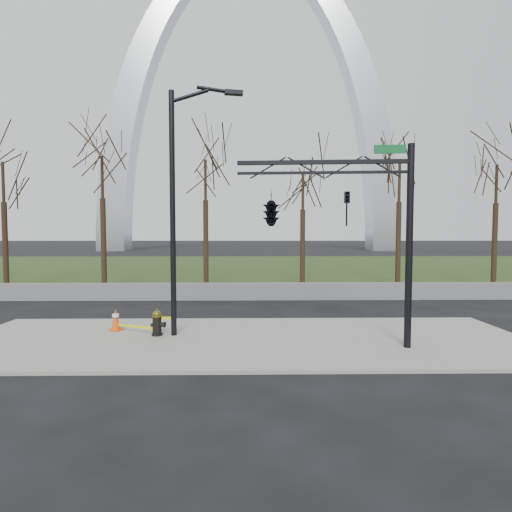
{
  "coord_description": "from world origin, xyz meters",
  "views": [
    {
      "loc": [
        0.18,
        -12.29,
        3.37
      ],
      "look_at": [
        0.4,
        2.0,
        2.62
      ],
      "focal_mm": 27.38,
      "sensor_mm": 36.0,
      "label": 1
    }
  ],
  "objects_px": {
    "traffic_cone": "(116,320)",
    "traffic_signal_mast": "(297,209)",
    "fire_hydrant": "(157,323)",
    "street_light": "(180,195)"
  },
  "relations": [
    {
      "from": "fire_hydrant",
      "to": "traffic_cone",
      "type": "height_order",
      "value": "fire_hydrant"
    },
    {
      "from": "fire_hydrant",
      "to": "traffic_signal_mast",
      "type": "xyz_separation_m",
      "value": [
        4.43,
        -1.24,
        3.64
      ]
    },
    {
      "from": "traffic_signal_mast",
      "to": "fire_hydrant",
      "type": "bearing_deg",
      "value": 168.62
    },
    {
      "from": "fire_hydrant",
      "to": "street_light",
      "type": "bearing_deg",
      "value": 15.29
    },
    {
      "from": "fire_hydrant",
      "to": "traffic_cone",
      "type": "xyz_separation_m",
      "value": [
        -1.6,
        0.7,
        -0.03
      ]
    },
    {
      "from": "traffic_cone",
      "to": "street_light",
      "type": "height_order",
      "value": "street_light"
    },
    {
      "from": "traffic_cone",
      "to": "street_light",
      "type": "bearing_deg",
      "value": -15.06
    },
    {
      "from": "fire_hydrant",
      "to": "street_light",
      "type": "xyz_separation_m",
      "value": [
        0.76,
        0.06,
        4.19
      ]
    },
    {
      "from": "street_light",
      "to": "traffic_signal_mast",
      "type": "height_order",
      "value": "street_light"
    },
    {
      "from": "traffic_cone",
      "to": "traffic_signal_mast",
      "type": "height_order",
      "value": "traffic_signal_mast"
    }
  ]
}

